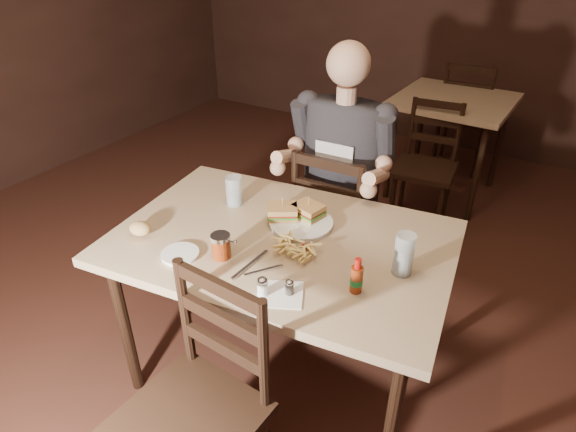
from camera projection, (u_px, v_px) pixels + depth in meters
The scene contains 24 objects.
room_shell at pixel (247, 110), 1.37m from camera, with size 7.00×7.00×7.00m.
main_table at pixel (282, 253), 1.97m from camera, with size 1.44×1.05×0.77m.
bg_table at pixel (453, 110), 3.55m from camera, with size 0.83×0.83×0.77m.
chair_far at pixel (339, 223), 2.62m from camera, with size 0.43×0.47×0.92m, color black, non-canonical shape.
chair_near at pixel (188, 420), 1.58m from camera, with size 0.43×0.47×0.92m, color black, non-canonical shape.
bg_chair_far at pixel (466, 116), 4.06m from camera, with size 0.43×0.47×0.93m, color black, non-canonical shape.
bg_chair_near at pixel (425, 169), 3.28m from camera, with size 0.39×0.43×0.85m, color black, non-canonical shape.
diner at pixel (340, 143), 2.33m from camera, with size 0.54×0.43×0.94m, color #29282D, non-canonical shape.
dinner_plate at pixel (301, 224), 2.02m from camera, with size 0.26×0.26×0.01m, color white.
sandwich_left at pixel (308, 207), 2.02m from camera, with size 0.12×0.10×0.10m, color tan, non-canonical shape.
sandwich_right at pixel (282, 208), 2.01m from camera, with size 0.12×0.10×0.10m, color tan, non-canonical shape.
fries_pile at pixel (295, 246), 1.84m from camera, with size 0.22×0.16×0.04m, color #EAC76C, non-canonical shape.
ketchup_dollop at pixel (306, 247), 1.85m from camera, with size 0.04×0.04×0.01m, color maroon.
glass_left at pixel (234, 191), 2.14m from camera, with size 0.07×0.07×0.14m, color silver.
glass_right at pixel (404, 254), 1.70m from camera, with size 0.07×0.07×0.16m, color silver.
hot_sauce at pixel (357, 275), 1.62m from camera, with size 0.04×0.04×0.14m, color maroon, non-canonical shape.
salt_shaker at pixel (263, 287), 1.63m from camera, with size 0.04×0.04×0.07m, color white, non-canonical shape.
pepper_shaker at pixel (289, 288), 1.63m from camera, with size 0.03×0.03×0.05m, color #38332D, non-canonical shape.
syrup_dispenser at pixel (221, 246), 1.80m from camera, with size 0.08×0.08×0.10m, color maroon, non-canonical shape.
napkin at pixel (280, 294), 1.64m from camera, with size 0.16×0.15×0.00m, color white.
knife at pixel (250, 264), 1.78m from camera, with size 0.01×0.21×0.00m, color silver.
fork at pixel (264, 270), 1.75m from camera, with size 0.01×0.15×0.00m, color silver.
side_plate at pixel (180, 255), 1.83m from camera, with size 0.14×0.14×0.01m, color white.
bread_roll at pixel (140, 228), 1.93m from camera, with size 0.09×0.08×0.06m, color tan.
Camera 1 is at (0.79, -1.07, 1.85)m, focal length 30.00 mm.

